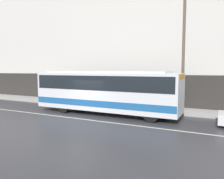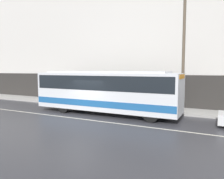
# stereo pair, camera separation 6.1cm
# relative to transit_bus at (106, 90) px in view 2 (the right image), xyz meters

# --- Properties ---
(ground_plane) EXTENTS (60.00, 60.00, 0.00)m
(ground_plane) POSITION_rel_transit_bus_xyz_m (-0.73, -2.29, -1.76)
(ground_plane) COLOR #333338
(sidewalk) EXTENTS (60.00, 2.54, 0.16)m
(sidewalk) POSITION_rel_transit_bus_xyz_m (-0.73, 2.98, -1.68)
(sidewalk) COLOR #A09E99
(sidewalk) RESTS_ON ground_plane
(building_facade) EXTENTS (60.00, 0.35, 11.92)m
(building_facade) POSITION_rel_transit_bus_xyz_m (-0.73, 4.39, 4.00)
(building_facade) COLOR silver
(building_facade) RESTS_ON ground_plane
(lane_stripe) EXTENTS (54.00, 0.14, 0.01)m
(lane_stripe) POSITION_rel_transit_bus_xyz_m (-0.73, -2.29, -1.75)
(lane_stripe) COLOR beige
(lane_stripe) RESTS_ON ground_plane
(transit_bus) EXTENTS (10.76, 2.55, 3.12)m
(transit_bus) POSITION_rel_transit_bus_xyz_m (0.00, 0.00, 0.00)
(transit_bus) COLOR silver
(transit_bus) RESTS_ON ground_plane
(utility_pole_near) EXTENTS (0.20, 0.20, 8.00)m
(utility_pole_near) POSITION_rel_transit_bus_xyz_m (5.05, 2.30, 2.41)
(utility_pole_near) COLOR brown
(utility_pole_near) RESTS_ON sidewalk
(pedestrian_waiting) EXTENTS (0.36, 0.36, 1.58)m
(pedestrian_waiting) POSITION_rel_transit_bus_xyz_m (1.62, 3.17, -0.86)
(pedestrian_waiting) COLOR navy
(pedestrian_waiting) RESTS_ON sidewalk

